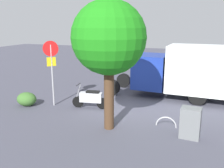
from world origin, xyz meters
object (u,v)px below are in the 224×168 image
box_truck_near (190,70)px  stop_sign (52,63)px  motorcycle (91,98)px  bike_rack_hoop (166,126)px  utility_cabinet (190,123)px  street_tree (109,39)px

box_truck_near → stop_sign: (6.43, 3.54, 0.56)m
motorcycle → stop_sign: bearing=-1.0°
box_truck_near → motorcycle: bearing=39.4°
stop_sign → bike_rack_hoop: stop_sign is taller
box_truck_near → motorcycle: 5.66m
box_truck_near → motorcycle: (4.47, 3.29, -1.11)m
box_truck_near → utility_cabinet: bearing=96.5°
bike_rack_hoop → street_tree: bearing=23.3°
stop_sign → street_tree: 4.24m
motorcycle → bike_rack_hoop: bearing=157.0°
street_tree → utility_cabinet: size_ratio=4.32×
motorcycle → street_tree: bearing=122.9°
stop_sign → utility_cabinet: stop_sign is taller
utility_cabinet → bike_rack_hoop: bearing=-36.9°
motorcycle → utility_cabinet: size_ratio=1.56×
stop_sign → box_truck_near: bearing=-151.1°
bike_rack_hoop → box_truck_near: bearing=-98.5°
box_truck_near → street_tree: bearing=64.9°
box_truck_near → stop_sign: size_ratio=2.39×
box_truck_near → street_tree: (2.78, 5.21, 1.93)m
utility_cabinet → motorcycle: bearing=-19.7°
box_truck_near → bike_rack_hoop: (0.64, 4.29, -1.63)m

